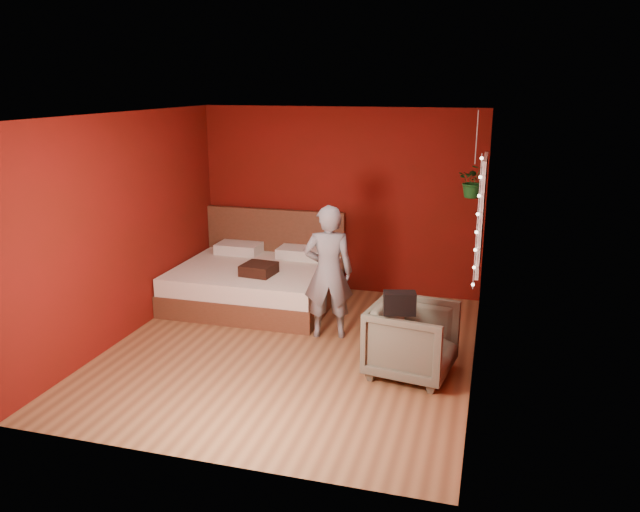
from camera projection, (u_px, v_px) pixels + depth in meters
The scene contains 10 objects.
floor at pixel (291, 349), 7.06m from camera, with size 4.50×4.50×0.00m, color #94623B.
room_walls at pixel (289, 203), 6.61m from camera, with size 4.04×4.54×2.62m.
window at pixel (481, 213), 6.98m from camera, with size 0.05×0.97×1.27m.
fairy_lights at pixel (477, 223), 6.50m from camera, with size 0.04×0.04×1.45m.
bed at pixel (257, 280), 8.53m from camera, with size 2.08×1.77×1.15m.
person at pixel (328, 272), 7.23m from camera, with size 0.58×0.38×1.59m, color gray.
armchair at pixel (412, 340), 6.36m from camera, with size 0.81×0.83×0.76m, color #575644.
handbag at pixel (400, 303), 6.00m from camera, with size 0.31×0.15×0.22m, color black.
throw_pillow at pixel (259, 269), 8.04m from camera, with size 0.40×0.40×0.14m, color #321810.
hanging_plant at pixel (474, 181), 7.58m from camera, with size 0.39×0.34×1.05m.
Camera 1 is at (2.08, -6.18, 2.92)m, focal length 35.00 mm.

